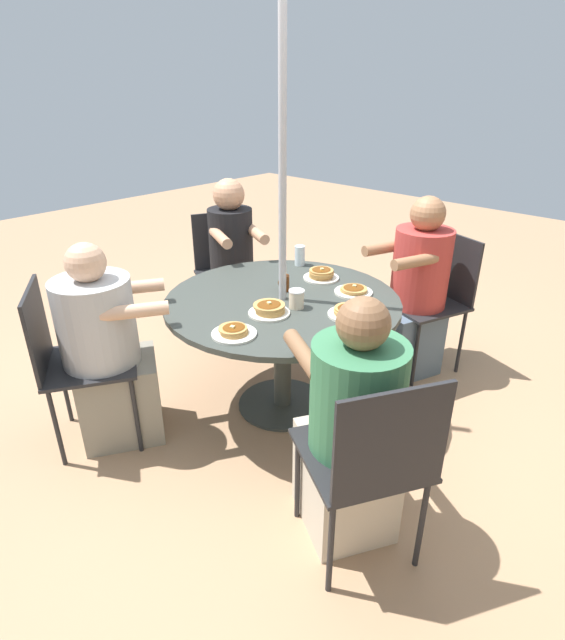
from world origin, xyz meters
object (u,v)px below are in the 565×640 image
Objects in this scene: patio_chair_west at (435,293)px; pancake_plate_d at (234,332)px; pancake_plate_a at (270,310)px; drinking_glass_a at (300,256)px; coffee_cup at (297,299)px; diner_east at (109,356)px; pancake_plate_e at (321,275)px; pancake_plate_b at (354,291)px; diner_south at (351,433)px; patio_chair_north at (227,265)px; diner_west at (414,296)px; syrup_bottle at (284,282)px; patio_chair_east at (71,355)px; pancake_plate_c at (349,312)px; patio_table at (282,315)px; patio_chair_south at (371,457)px; diner_north at (233,269)px.

pancake_plate_d is (1.55, -0.26, 0.20)m from patio_chair_west.
pancake_plate_a is 1.00× the size of pancake_plate_d.
coffee_cup is at bearing 39.82° from drinking_glass_a.
diner_east is at bearing -38.58° from coffee_cup.
pancake_plate_d is at bearing 24.01° from drinking_glass_a.
pancake_plate_e is 2.20× the size of coffee_cup.
pancake_plate_a is 1.00× the size of pancake_plate_b.
patio_chair_west is at bearing 45.68° from diner_south.
patio_chair_north reaches higher than pancake_plate_e.
diner_south is at bearing 45.48° from diner_east.
syrup_bottle is at bearing 83.81° from diner_west.
pancake_plate_d is at bearing 65.67° from patio_chair_east.
patio_chair_west is (-1.90, 0.88, 0.03)m from diner_east.
patio_chair_west is 0.77× the size of diner_west.
pancake_plate_c is 1.00× the size of pancake_plate_e.
pancake_plate_a is 0.55m from pancake_plate_b.
patio_chair_north is 7.10× the size of drinking_glass_a.
pancake_plate_e is (-0.86, -0.87, 0.23)m from diner_south.
patio_chair_south is at bearing 60.21° from patio_table.
patio_chair_south is at bearing 58.16° from coffee_cup.
diner_west is 0.86m from pancake_plate_c.
diner_east is 1.29m from pancake_plate_c.
pancake_plate_a is (-0.63, 0.58, 0.24)m from diner_east.
patio_chair_west is at bearing 137.37° from patio_chair_north.
diner_west is at bearing 123.57° from drinking_glass_a.
diner_south reaches higher than patio_chair_west.
patio_chair_north is at bearing -95.42° from pancake_plate_e.
diner_south is 5.17× the size of pancake_plate_e.
diner_east reaches higher than drinking_glass_a.
diner_north is 1.15m from pancake_plate_a.
diner_west reaches higher than pancake_plate_c.
diner_south reaches higher than pancake_plate_e.
diner_west is at bearing 95.36° from diner_east.
diner_west is at bearing 153.70° from syrup_bottle.
pancake_plate_e is (0.52, -0.37, 0.20)m from diner_west.
pancake_plate_d is at bearing 73.50° from diner_north.
coffee_cup reaches higher than pancake_plate_a.
pancake_plate_a is 1.62× the size of syrup_bottle.
drinking_glass_a is at bearing -150.15° from syrup_bottle.
pancake_plate_d is (1.39, -0.20, 0.19)m from diner_west.
diner_west is at bearing 159.89° from patio_table.
pancake_plate_b is 0.40m from syrup_bottle.
diner_north reaches higher than pancake_plate_e.
coffee_cup is (0.94, -0.19, 0.22)m from diner_west.
pancake_plate_e is (-0.58, -0.12, 0.00)m from pancake_plate_a.
diner_west is (0.17, -0.06, 0.01)m from patio_chair_west.
patio_chair_east reaches higher than patio_table.
patio_chair_south is 1.68m from drinking_glass_a.
pancake_plate_d is at bearing 8.41° from pancake_plate_a.
patio_chair_north is 6.79× the size of syrup_bottle.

